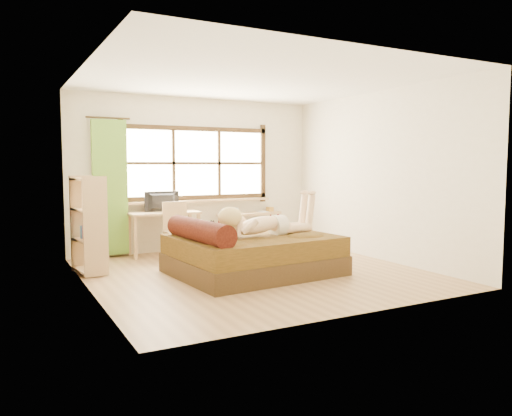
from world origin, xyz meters
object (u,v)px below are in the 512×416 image
kitten (203,229)px  desk (164,218)px  pipe_shelf (250,222)px  chair (177,227)px  bookshelf (89,225)px  bed (250,253)px  woman (265,213)px

kitten → desk: kitten is taller
pipe_shelf → desk: bearing=177.6°
kitten → chair: (0.15, 1.51, -0.15)m
desk → pipe_shelf: 1.71m
kitten → bookshelf: (-1.32, 0.96, 0.03)m
kitten → bookshelf: size_ratio=0.24×
desk → chair: chair is taller
pipe_shelf → bookshelf: 3.25m
desk → kitten: bearing=-90.7°
bed → woman: (0.20, -0.05, 0.57)m
bookshelf → desk: bearing=25.0°
bed → woman: bearing=-17.4°
bed → desk: bearing=102.6°
bookshelf → kitten: bearing=-44.8°
woman → chair: bearing=108.7°
chair → pipe_shelf: (1.60, 0.49, -0.05)m
desk → bed: bearing=-71.9°
woman → pipe_shelf: woman is taller
kitten → desk: 1.88m
woman → desk: woman is taller
desk → pipe_shelf: desk is taller
desk → bookshelf: (-1.37, -0.92, 0.05)m
chair → pipe_shelf: chair is taller
kitten → bookshelf: 1.63m
bed → pipe_shelf: 2.37m
bed → pipe_shelf: bearing=58.2°
bed → bookshelf: size_ratio=1.67×
chair → pipe_shelf: 1.67m
chair → pipe_shelf: bearing=17.7°
woman → kitten: bearing=165.5°
pipe_shelf → woman: bearing=-118.6°
woman → bookshelf: bearing=148.5°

